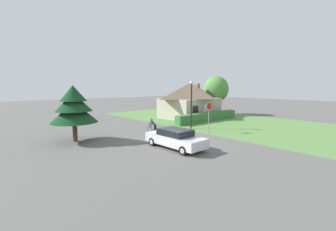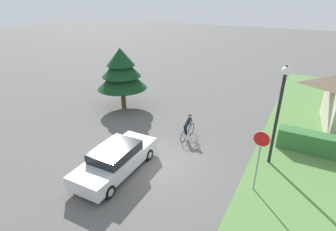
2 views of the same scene
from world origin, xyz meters
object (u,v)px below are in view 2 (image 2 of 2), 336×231
cyclist (188,127)px  conifer_tall_near (121,71)px  sedan_left_lane (116,159)px  stop_sign (260,150)px  street_lamp (280,103)px

cyclist → conifer_tall_near: (-6.41, 2.08, 2.12)m
cyclist → conifer_tall_near: conifer_tall_near is taller
sedan_left_lane → conifer_tall_near: (-4.79, 6.82, 2.13)m
sedan_left_lane → stop_sign: bearing=-74.1°
conifer_tall_near → sedan_left_lane: bearing=-54.9°
stop_sign → conifer_tall_near: size_ratio=0.64×
street_lamp → conifer_tall_near: 11.47m
sedan_left_lane → stop_sign: 6.62m
cyclist → stop_sign: 5.53m
stop_sign → conifer_tall_near: conifer_tall_near is taller
sedan_left_lane → street_lamp: 8.25m
stop_sign → street_lamp: bearing=-91.2°
sedan_left_lane → cyclist: 5.01m
sedan_left_lane → conifer_tall_near: size_ratio=1.05×
conifer_tall_near → stop_sign: bearing=-24.0°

